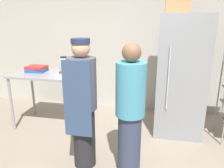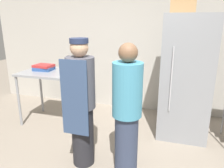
{
  "view_description": "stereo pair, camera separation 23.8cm",
  "coord_description": "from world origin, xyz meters",
  "px_view_note": "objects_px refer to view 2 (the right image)",
  "views": [
    {
      "loc": [
        0.57,
        -2.0,
        1.81
      ],
      "look_at": [
        0.01,
        0.65,
        1.01
      ],
      "focal_mm": 35.0,
      "sensor_mm": 36.0,
      "label": 1
    },
    {
      "loc": [
        0.8,
        -1.94,
        1.81
      ],
      "look_at": [
        0.01,
        0.65,
        1.01
      ],
      "focal_mm": 35.0,
      "sensor_mm": 36.0,
      "label": 2
    }
  ],
  "objects_px": {
    "refrigerator": "(186,78)",
    "person_customer": "(127,112)",
    "donut_box": "(71,72)",
    "person_baker": "(81,103)",
    "binder_stack": "(44,67)",
    "blender_pitcher": "(70,64)",
    "cardboard_storage_box": "(183,3)"
  },
  "relations": [
    {
      "from": "refrigerator",
      "to": "person_customer",
      "type": "height_order",
      "value": "refrigerator"
    },
    {
      "from": "donut_box",
      "to": "person_baker",
      "type": "bearing_deg",
      "value": -56.65
    },
    {
      "from": "person_customer",
      "to": "binder_stack",
      "type": "bearing_deg",
      "value": 148.81
    },
    {
      "from": "blender_pitcher",
      "to": "person_baker",
      "type": "distance_m",
      "value": 1.41
    },
    {
      "from": "blender_pitcher",
      "to": "binder_stack",
      "type": "xyz_separation_m",
      "value": [
        -0.45,
        -0.14,
        -0.06
      ]
    },
    {
      "from": "blender_pitcher",
      "to": "cardboard_storage_box",
      "type": "relative_size",
      "value": 0.73
    },
    {
      "from": "blender_pitcher",
      "to": "person_baker",
      "type": "xyz_separation_m",
      "value": [
        0.74,
        -1.17,
        -0.21
      ]
    },
    {
      "from": "refrigerator",
      "to": "blender_pitcher",
      "type": "relative_size",
      "value": 7.35
    },
    {
      "from": "binder_stack",
      "to": "refrigerator",
      "type": "bearing_deg",
      "value": 3.48
    },
    {
      "from": "donut_box",
      "to": "binder_stack",
      "type": "height_order",
      "value": "donut_box"
    },
    {
      "from": "refrigerator",
      "to": "donut_box",
      "type": "height_order",
      "value": "refrigerator"
    },
    {
      "from": "blender_pitcher",
      "to": "person_baker",
      "type": "bearing_deg",
      "value": -57.66
    },
    {
      "from": "person_baker",
      "to": "person_customer",
      "type": "relative_size",
      "value": 1.02
    },
    {
      "from": "donut_box",
      "to": "cardboard_storage_box",
      "type": "height_order",
      "value": "cardboard_storage_box"
    },
    {
      "from": "refrigerator",
      "to": "cardboard_storage_box",
      "type": "relative_size",
      "value": 5.38
    },
    {
      "from": "donut_box",
      "to": "person_baker",
      "type": "relative_size",
      "value": 0.17
    },
    {
      "from": "binder_stack",
      "to": "person_baker",
      "type": "distance_m",
      "value": 1.59
    },
    {
      "from": "binder_stack",
      "to": "cardboard_storage_box",
      "type": "bearing_deg",
      "value": 3.96
    },
    {
      "from": "person_baker",
      "to": "cardboard_storage_box",
      "type": "bearing_deg",
      "value": 47.69
    },
    {
      "from": "cardboard_storage_box",
      "to": "person_customer",
      "type": "distance_m",
      "value": 1.81
    },
    {
      "from": "refrigerator",
      "to": "person_baker",
      "type": "relative_size",
      "value": 1.18
    },
    {
      "from": "refrigerator",
      "to": "cardboard_storage_box",
      "type": "xyz_separation_m",
      "value": [
        -0.13,
        0.01,
        1.08
      ]
    },
    {
      "from": "donut_box",
      "to": "person_customer",
      "type": "height_order",
      "value": "person_customer"
    },
    {
      "from": "blender_pitcher",
      "to": "person_customer",
      "type": "bearing_deg",
      "value": -42.56
    },
    {
      "from": "person_customer",
      "to": "person_baker",
      "type": "bearing_deg",
      "value": 176.19
    },
    {
      "from": "donut_box",
      "to": "cardboard_storage_box",
      "type": "distance_m",
      "value": 1.99
    },
    {
      "from": "blender_pitcher",
      "to": "binder_stack",
      "type": "bearing_deg",
      "value": -163.12
    },
    {
      "from": "blender_pitcher",
      "to": "person_customer",
      "type": "height_order",
      "value": "person_customer"
    },
    {
      "from": "blender_pitcher",
      "to": "refrigerator",
      "type": "bearing_deg",
      "value": 0.26
    },
    {
      "from": "binder_stack",
      "to": "donut_box",
      "type": "bearing_deg",
      "value": -15.18
    },
    {
      "from": "donut_box",
      "to": "refrigerator",
      "type": "bearing_deg",
      "value": 10.06
    },
    {
      "from": "blender_pitcher",
      "to": "cardboard_storage_box",
      "type": "distance_m",
      "value": 2.08
    }
  ]
}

